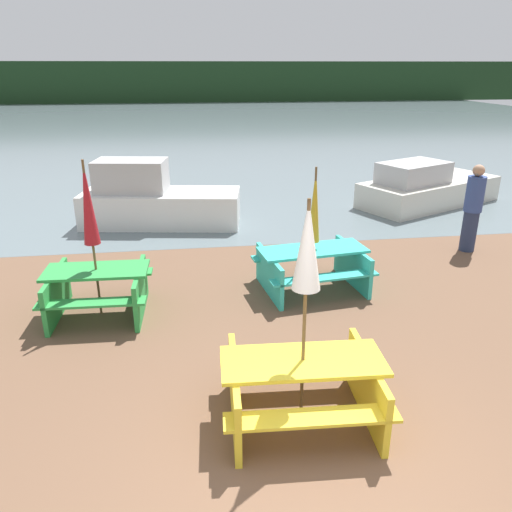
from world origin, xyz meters
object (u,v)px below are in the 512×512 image
Objects in this scene: boat_second at (426,188)px; picnic_table_teal at (312,264)px; picnic_table_green at (98,287)px; umbrella_white at (307,248)px; person at (473,208)px; umbrella_crimson at (88,204)px; boat at (155,201)px; umbrella_gold at (315,206)px; picnic_table_yellow at (302,383)px.

picnic_table_teal is at bearing -157.15° from boat_second.
boat_second is at bearing 34.52° from picnic_table_green.
umbrella_white is at bearing -48.29° from picnic_table_green.
person is at bearing 21.05° from picnic_table_teal.
umbrella_crimson is at bearing 0.00° from picnic_table_green.
boat is 0.88× the size of boat_second.
umbrella_crimson is 3.53m from umbrella_gold.
picnic_table_green is at bearing 131.71° from umbrella_white.
umbrella_gold is at bearing 74.19° from picnic_table_yellow.
umbrella_white reaches higher than picnic_table_green.
person is at bearing 45.61° from picnic_table_yellow.
boat is (-2.85, 4.22, -0.90)m from umbrella_gold.
umbrella_crimson is at bearing -172.56° from picnic_table_teal.
umbrella_gold is at bearing -157.15° from boat_second.
picnic_table_green is 3.67m from umbrella_gold.
picnic_table_yellow is 0.72× the size of umbrella_white.
umbrella_gold reaches higher than person.
person is at bearing -127.65° from boat_second.
picnic_table_yellow is 3.84m from picnic_table_green.
umbrella_crimson is 4.87m from boat.
umbrella_gold is (3.49, 0.46, 1.03)m from picnic_table_green.
boat is at bearing 82.12° from umbrella_crimson.
umbrella_gold is 5.17m from boat.
boat_second reaches higher than picnic_table_green.
umbrella_white is (-0.94, -3.32, 0.52)m from umbrella_gold.
person is (6.55, -2.79, 0.33)m from boat.
picnic_table_green is at bearing -165.35° from person.
umbrella_crimson is 0.62× the size of boat.
boat_second is at bearing 56.98° from umbrella_white.
picnic_table_yellow reaches higher than picnic_table_teal.
umbrella_gold is at bearing -47.15° from boat.
picnic_table_yellow is 3.60m from umbrella_gold.
umbrella_white is (2.55, -2.86, 0.24)m from umbrella_crimson.
umbrella_crimson is 1.34× the size of person.
person is (4.64, 4.75, -1.09)m from umbrella_white.
picnic_table_teal is 1.03m from umbrella_gold.
umbrella_crimson is 0.97× the size of umbrella_white.
picnic_table_yellow is 3.45m from picnic_table_teal.
umbrella_gold is at bearing -158.95° from person.
picnic_table_teal is 0.93× the size of umbrella_gold.
umbrella_white reaches higher than picnic_table_teal.
umbrella_white reaches higher than boat_second.
boat is 2.17× the size of person.
picnic_table_green is 7.45m from person.
boat reaches higher than picnic_table_green.
umbrella_crimson is (-2.55, 2.86, 1.31)m from picnic_table_yellow.
umbrella_gold reaches higher than boat.
picnic_table_yellow is at bearing -105.81° from picnic_table_teal.
person is (7.20, 1.88, 0.46)m from picnic_table_green.
boat reaches higher than picnic_table_teal.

